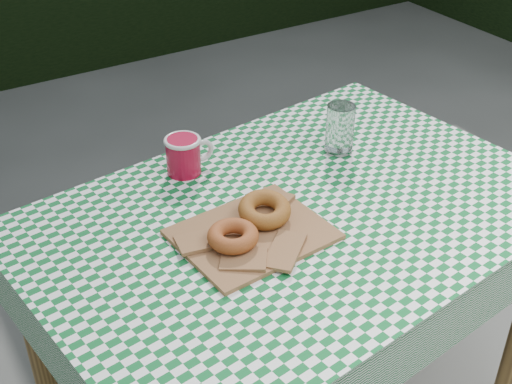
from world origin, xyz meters
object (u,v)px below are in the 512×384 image
paper_bag (252,233)px  drinking_glass (340,129)px  table (293,333)px  coffee_mug (183,156)px

paper_bag → drinking_glass: bearing=27.2°
table → paper_bag: 0.41m
paper_bag → coffee_mug: (-0.01, 0.31, 0.04)m
coffee_mug → table: bearing=-61.0°
paper_bag → coffee_mug: coffee_mug is taller
table → paper_bag: bearing=-175.5°
paper_bag → drinking_glass: 0.42m
table → coffee_mug: (-0.14, 0.28, 0.43)m
coffee_mug → drinking_glass: size_ratio=1.28×
table → drinking_glass: bearing=27.2°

